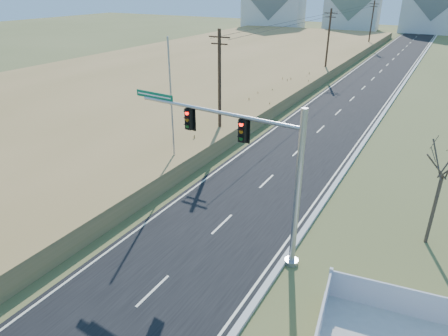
# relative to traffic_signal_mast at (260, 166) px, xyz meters

# --- Properties ---
(ground) EXTENTS (260.00, 260.00, 0.00)m
(ground) POSITION_rel_traffic_signal_mast_xyz_m (-2.61, -2.89, -4.63)
(ground) COLOR #51572A
(ground) RESTS_ON ground
(road) EXTENTS (8.00, 180.00, 0.06)m
(road) POSITION_rel_traffic_signal_mast_xyz_m (-2.61, 47.11, -4.60)
(road) COLOR black
(road) RESTS_ON ground
(curb) EXTENTS (0.30, 180.00, 0.18)m
(curb) POSITION_rel_traffic_signal_mast_xyz_m (1.54, 47.11, -4.54)
(curb) COLOR #B2AFA8
(curb) RESTS_ON ground
(reed_marsh) EXTENTS (38.00, 110.00, 1.30)m
(reed_marsh) POSITION_rel_traffic_signal_mast_xyz_m (-26.61, 37.11, -3.98)
(reed_marsh) COLOR #AF854F
(reed_marsh) RESTS_ON ground
(utility_pole_near) EXTENTS (1.80, 0.26, 9.00)m
(utility_pole_near) POSITION_rel_traffic_signal_mast_xyz_m (-9.11, 12.11, 0.05)
(utility_pole_near) COLOR #422D1E
(utility_pole_near) RESTS_ON ground
(utility_pole_mid) EXTENTS (1.80, 0.26, 9.00)m
(utility_pole_mid) POSITION_rel_traffic_signal_mast_xyz_m (-9.11, 42.11, 0.05)
(utility_pole_mid) COLOR #422D1E
(utility_pole_mid) RESTS_ON ground
(utility_pole_far) EXTENTS (1.80, 0.26, 9.00)m
(utility_pole_far) POSITION_rel_traffic_signal_mast_xyz_m (-9.11, 72.11, 0.05)
(utility_pole_far) COLOR #422D1E
(utility_pole_far) RESTS_ON ground
(condo_nw) EXTENTS (17.69, 13.38, 19.05)m
(condo_nw) POSITION_rel_traffic_signal_mast_xyz_m (-40.61, 97.11, 3.07)
(condo_nw) COLOR silver
(condo_nw) RESTS_ON ground
(condo_nnw) EXTENTS (14.93, 11.17, 17.03)m
(condo_nnw) POSITION_rel_traffic_signal_mast_xyz_m (-20.61, 105.11, 2.30)
(condo_nnw) COLOR silver
(condo_nnw) RESTS_ON ground
(condo_n) EXTENTS (15.27, 10.20, 18.54)m
(condo_n) POSITION_rel_traffic_signal_mast_xyz_m (-0.61, 109.11, 2.98)
(condo_n) COLOR silver
(condo_n) RESTS_ON ground
(traffic_signal_mast) EXTENTS (9.54, 1.03, 7.61)m
(traffic_signal_mast) POSITION_rel_traffic_signal_mast_xyz_m (0.00, 0.00, 0.00)
(traffic_signal_mast) COLOR #9EA0A5
(traffic_signal_mast) RESTS_ON ground
(flagpole) EXTENTS (0.41, 0.41, 9.14)m
(flagpole) POSITION_rel_traffic_signal_mast_xyz_m (-8.88, 5.42, -0.99)
(flagpole) COLOR #B7B5AD
(flagpole) RESTS_ON ground
(bare_tree) EXTENTS (2.17, 2.17, 5.76)m
(bare_tree) POSITION_rel_traffic_signal_mast_xyz_m (7.28, 4.91, 0.01)
(bare_tree) COLOR #4C3F33
(bare_tree) RESTS_ON ground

